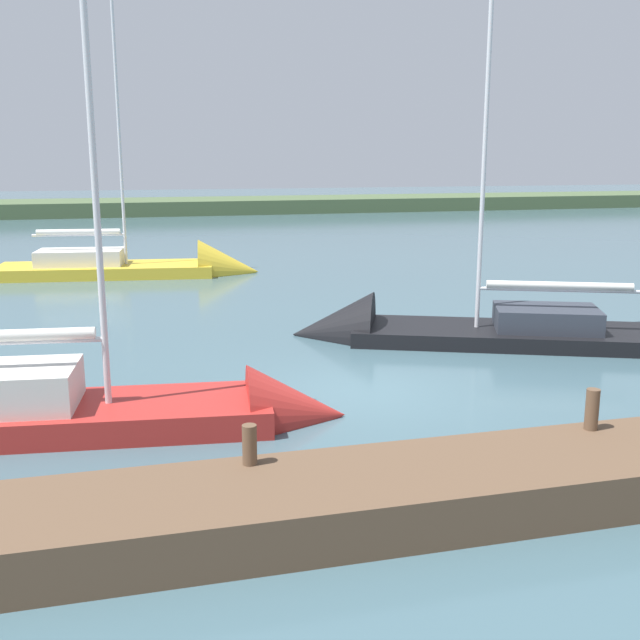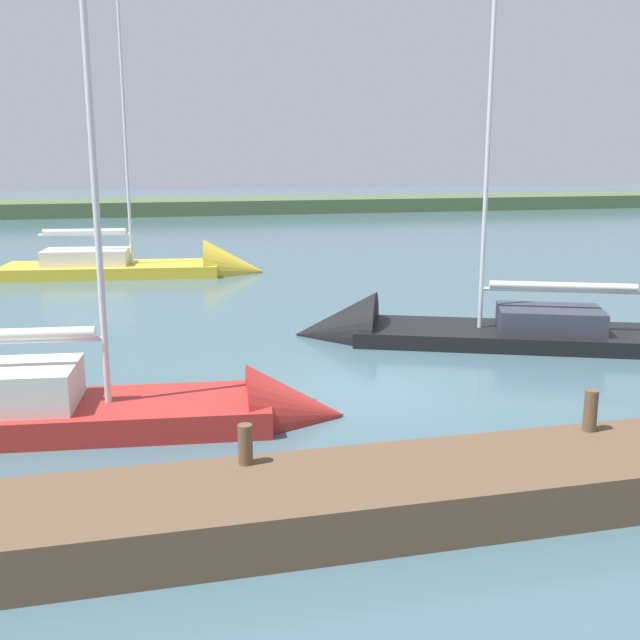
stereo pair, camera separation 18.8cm
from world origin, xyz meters
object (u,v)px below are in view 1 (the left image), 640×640
at_px(sailboat_far_right, 158,271).
at_px(sailboat_far_left, 434,336).
at_px(sailboat_outer_mooring, 157,418).
at_px(mooring_post_near, 250,445).
at_px(mooring_post_far, 592,409).

distance_m(sailboat_far_right, sailboat_far_left, 15.23).
bearing_deg(sailboat_far_right, sailboat_outer_mooring, -85.74).
relative_size(mooring_post_near, sailboat_far_right, 0.05).
distance_m(sailboat_far_left, sailboat_outer_mooring, 9.08).
bearing_deg(mooring_post_far, mooring_post_near, 0.00).
distance_m(mooring_post_near, sailboat_outer_mooring, 4.06).
xyz_separation_m(sailboat_far_right, sailboat_outer_mooring, (0.88, 18.55, 0.01)).
xyz_separation_m(mooring_post_near, sailboat_far_left, (-6.51, -8.70, -0.87)).
height_order(mooring_post_near, sailboat_outer_mooring, sailboat_outer_mooring).
xyz_separation_m(mooring_post_far, sailboat_outer_mooring, (6.58, -3.80, -0.88)).
bearing_deg(sailboat_far_left, mooring_post_near, 75.54).
bearing_deg(sailboat_far_left, sailboat_far_right, -41.29).
bearing_deg(sailboat_far_right, sailboat_far_left, -56.65).
bearing_deg(mooring_post_far, sailboat_far_right, -75.69).
bearing_deg(sailboat_outer_mooring, mooring_post_near, -67.04).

